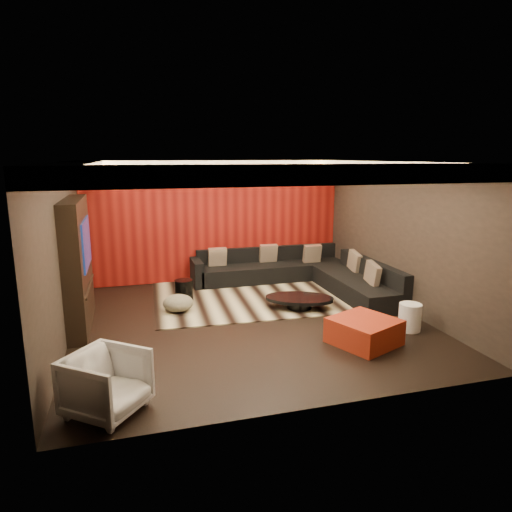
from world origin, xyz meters
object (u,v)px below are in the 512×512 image
object	(u,v)px
orange_ottoman	(364,331)
coffee_table	(299,302)
drum_stool	(184,290)
armchair	(106,383)
white_side_table	(410,317)
sectional_sofa	(302,275)

from	to	relation	value
orange_ottoman	coffee_table	bearing A→B (deg)	101.51
coffee_table	drum_stool	size ratio (longest dim) A/B	3.03
armchair	white_side_table	bearing A→B (deg)	-36.53
coffee_table	sectional_sofa	distance (m)	1.61
coffee_table	drum_stool	xyz separation A→B (m)	(-2.08, 1.06, 0.11)
coffee_table	armchair	size ratio (longest dim) A/B	1.64
drum_stool	white_side_table	xyz separation A→B (m)	(3.48, -2.61, -0.00)
drum_stool	orange_ottoman	world-z (taller)	drum_stool
white_side_table	sectional_sofa	bearing A→B (deg)	104.19
white_side_table	armchair	distance (m)	5.00
sectional_sofa	coffee_table	bearing A→B (deg)	-112.90
drum_stool	armchair	size ratio (longest dim) A/B	0.54
white_side_table	armchair	bearing A→B (deg)	-165.19
armchair	orange_ottoman	bearing A→B (deg)	-36.82
drum_stool	orange_ottoman	distance (m)	3.80
coffee_table	orange_ottoman	size ratio (longest dim) A/B	1.45
white_side_table	orange_ottoman	distance (m)	1.06
orange_ottoman	white_side_table	bearing A→B (deg)	15.88
drum_stool	orange_ottoman	size ratio (longest dim) A/B	0.48
drum_stool	sectional_sofa	distance (m)	2.74
white_side_table	orange_ottoman	xyz separation A→B (m)	(-1.02, -0.29, -0.03)
white_side_table	sectional_sofa	size ratio (longest dim) A/B	0.13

